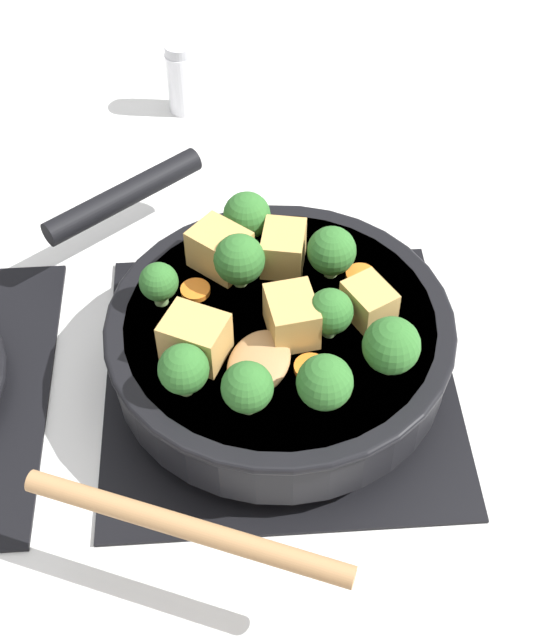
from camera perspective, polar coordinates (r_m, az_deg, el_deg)
name	(u,v)px	position (r m, az deg, el deg)	size (l,w,h in m)	color
ground_plane	(280,379)	(0.80, 0.00, -3.81)	(2.40, 2.40, 0.00)	silver
front_burner_grate	(280,371)	(0.79, 0.00, -3.28)	(0.31, 0.31, 0.03)	black
skillet_pan	(278,337)	(0.76, -0.13, -1.06)	(0.39, 0.36, 0.05)	black
wooden_spoon	(220,450)	(0.65, -3.86, -8.32)	(0.23, 0.23, 0.02)	#A87A4C
tofu_cube_center_large	(292,317)	(0.72, 0.75, 0.22)	(0.05, 0.04, 0.04)	tan
tofu_cube_near_handle	(283,249)	(0.77, 0.22, 4.60)	(0.04, 0.04, 0.04)	tan
tofu_cube_east_chunk	(369,303)	(0.73, 5.72, 1.06)	(0.04, 0.03, 0.03)	tan
tofu_cube_west_chunk	(220,249)	(0.77, -3.87, 4.54)	(0.05, 0.04, 0.04)	tan
tofu_cube_back_piece	(195,338)	(0.70, -5.45, -1.15)	(0.05, 0.04, 0.04)	tan
broccoli_floret_near_spoon	(239,260)	(0.75, -2.62, 3.87)	(0.04, 0.04, 0.05)	#709956
broccoli_floret_center_top	(325,383)	(0.66, 2.88, -4.03)	(0.04, 0.04, 0.05)	#709956
broccoli_floret_east_rim	(332,251)	(0.76, 3.32, 4.42)	(0.04, 0.04, 0.05)	#709956
broccoli_floret_west_rim	(247,388)	(0.66, -2.11, -4.35)	(0.04, 0.04, 0.05)	#709956
broccoli_floret_north_edge	(247,216)	(0.79, -2.13, 6.68)	(0.04, 0.04, 0.05)	#709956
broccoli_floret_south_cluster	(391,346)	(0.69, 7.14, -1.66)	(0.05, 0.05, 0.05)	#709956
broccoli_floret_mid_floret	(159,283)	(0.74, -7.76, 2.39)	(0.03, 0.03, 0.04)	#709956
broccoli_floret_small_inner	(184,370)	(0.68, -6.19, -3.17)	(0.04, 0.04, 0.05)	#709956
broccoli_floret_tall_stem	(330,312)	(0.71, 3.22, 0.51)	(0.04, 0.04, 0.05)	#709956
carrot_slice_orange_thin	(361,275)	(0.78, 5.18, 2.88)	(0.03, 0.03, 0.01)	orange
carrot_slice_near_center	(195,290)	(0.76, -5.44, 1.91)	(0.03, 0.03, 0.01)	orange
carrot_slice_edge_slice	(311,368)	(0.70, 1.97, -3.06)	(0.03, 0.03, 0.01)	orange
salt_shaker	(182,78)	(1.09, -6.29, 15.13)	(0.04, 0.04, 0.09)	white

